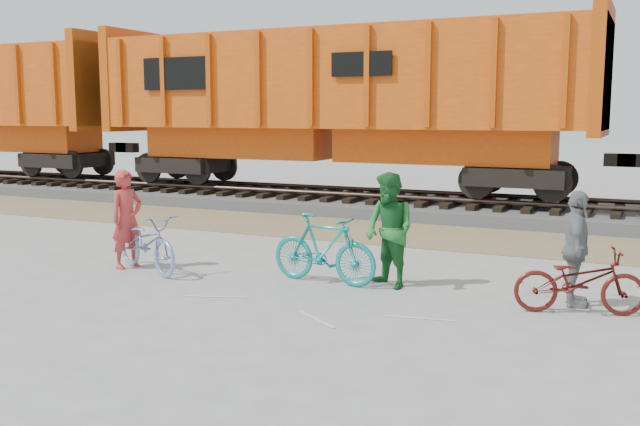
# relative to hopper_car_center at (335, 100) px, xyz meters

# --- Properties ---
(ground) EXTENTS (120.00, 120.00, 0.00)m
(ground) POSITION_rel_hopper_car_center_xyz_m (3.48, -9.00, -3.01)
(ground) COLOR #9E9E99
(ground) RESTS_ON ground
(gravel_strip) EXTENTS (120.00, 3.00, 0.02)m
(gravel_strip) POSITION_rel_hopper_car_center_xyz_m (3.48, -3.50, -3.00)
(gravel_strip) COLOR #8F8159
(gravel_strip) RESTS_ON ground
(ballast_bed) EXTENTS (120.00, 4.00, 0.30)m
(ballast_bed) POSITION_rel_hopper_car_center_xyz_m (3.48, 0.00, -2.86)
(ballast_bed) COLOR slate
(ballast_bed) RESTS_ON ground
(track) EXTENTS (120.00, 2.60, 0.24)m
(track) POSITION_rel_hopper_car_center_xyz_m (3.48, 0.00, -2.53)
(track) COLOR black
(track) RESTS_ON ballast_bed
(hopper_car_center) EXTENTS (14.00, 3.13, 4.65)m
(hopper_car_center) POSITION_rel_hopper_car_center_xyz_m (0.00, 0.00, 0.00)
(hopper_car_center) COLOR black
(hopper_car_center) RESTS_ON track
(bicycle_blue) EXTENTS (1.97, 1.36, 0.98)m
(bicycle_blue) POSITION_rel_hopper_car_center_xyz_m (0.51, -8.85, -2.52)
(bicycle_blue) COLOR #7A91C9
(bicycle_blue) RESTS_ON ground
(bicycle_teal) EXTENTS (1.85, 0.67, 1.09)m
(bicycle_teal) POSITION_rel_hopper_car_center_xyz_m (3.53, -8.35, -2.46)
(bicycle_teal) COLOR teal
(bicycle_teal) RESTS_ON ground
(bicycle_maroon) EXTENTS (1.76, 1.01, 0.88)m
(bicycle_maroon) POSITION_rel_hopper_car_center_xyz_m (7.30, -8.48, -2.57)
(bicycle_maroon) COLOR #531510
(bicycle_maroon) RESTS_ON ground
(person_solo) EXTENTS (0.53, 0.69, 1.68)m
(person_solo) POSITION_rel_hopper_car_center_xyz_m (0.01, -8.75, -2.16)
(person_solo) COLOR #C03531
(person_solo) RESTS_ON ground
(person_man) EXTENTS (1.07, 1.00, 1.75)m
(person_man) POSITION_rel_hopper_car_center_xyz_m (4.53, -8.15, -2.13)
(person_man) COLOR #216B2B
(person_man) RESTS_ON ground
(person_woman) EXTENTS (0.54, 0.99, 1.60)m
(person_woman) POSITION_rel_hopper_car_center_xyz_m (7.20, -8.08, -2.21)
(person_woman) COLOR slate
(person_woman) RESTS_ON ground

